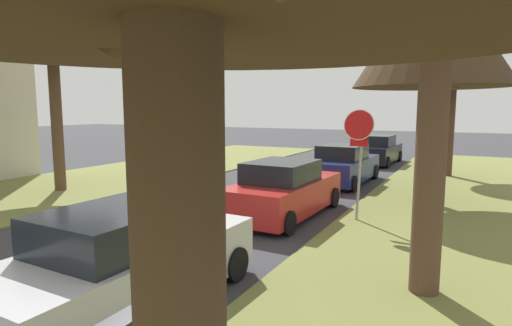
% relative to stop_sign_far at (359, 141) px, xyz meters
% --- Properties ---
extents(stop_sign_far, '(0.81, 0.54, 2.95)m').
position_rel_stop_sign_far_xyz_m(stop_sign_far, '(0.00, 0.00, 0.00)').
color(stop_sign_far, '#9EA0A5').
rests_on(stop_sign_far, grass_verge_right).
extents(street_tree_right_mid_b, '(4.76, 4.76, 7.39)m').
position_rel_stop_sign_far_xyz_m(street_tree_right_mid_b, '(1.41, 3.08, 3.35)').
color(street_tree_right_mid_b, brown).
rests_on(street_tree_right_mid_b, grass_verge_right).
extents(street_tree_right_far, '(3.67, 3.67, 6.78)m').
position_rel_stop_sign_far_xyz_m(street_tree_right_far, '(1.74, 9.30, 3.24)').
color(street_tree_right_far, '#4F3427').
rests_on(street_tree_right_far, grass_verge_right).
extents(street_tree_left_mid_b, '(3.96, 3.96, 8.51)m').
position_rel_stop_sign_far_xyz_m(street_tree_left_mid_b, '(-10.72, -0.85, 4.42)').
color(street_tree_left_mid_b, brown).
rests_on(street_tree_left_mid_b, grass_verge_left).
extents(parked_sedan_silver, '(2.06, 4.45, 1.57)m').
position_rel_stop_sign_far_xyz_m(parked_sedan_silver, '(-1.85, -6.55, -1.45)').
color(parked_sedan_silver, '#BCBCC1').
rests_on(parked_sedan_silver, ground).
extents(parked_sedan_red, '(2.06, 4.45, 1.57)m').
position_rel_stop_sign_far_xyz_m(parked_sedan_red, '(-1.97, -0.38, -1.45)').
color(parked_sedan_red, red).
rests_on(parked_sedan_red, ground).
extents(parked_sedan_navy, '(2.06, 4.45, 1.57)m').
position_rel_stop_sign_far_xyz_m(parked_sedan_navy, '(-1.94, 5.55, -1.45)').
color(parked_sedan_navy, navy).
rests_on(parked_sedan_navy, ground).
extents(parked_sedan_black, '(2.06, 4.45, 1.57)m').
position_rel_stop_sign_far_xyz_m(parked_sedan_black, '(-1.96, 12.40, -1.45)').
color(parked_sedan_black, black).
rests_on(parked_sedan_black, ground).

